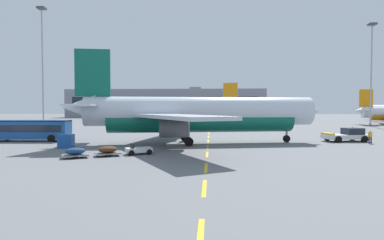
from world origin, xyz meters
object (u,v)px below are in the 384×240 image
at_px(pushback_tug, 347,135).
at_px(apron_light_mast_far, 371,63).
at_px(baggage_train, 108,151).
at_px(airliner_far_right, 189,110).
at_px(apron_shuttle_bus, 27,129).
at_px(uld_cargo_container, 66,141).
at_px(apron_light_mast_near, 42,54).
at_px(airliner_foreground, 197,114).
at_px(ground_crew_worker, 370,136).

xyz_separation_m(pushback_tug, apron_light_mast_far, (22.01, 38.76, 15.44)).
bearing_deg(baggage_train, airliner_far_right, 87.85).
relative_size(apron_shuttle_bus, apron_light_mast_far, 0.46).
xyz_separation_m(pushback_tug, airliner_far_right, (-26.48, 59.30, 3.22)).
xyz_separation_m(uld_cargo_container, apron_light_mast_near, (-23.91, 39.02, 17.01)).
height_order(apron_light_mast_near, apron_light_mast_far, apron_light_mast_near).
xyz_separation_m(airliner_far_right, uld_cargo_container, (-9.86, -68.80, -3.32)).
bearing_deg(apron_light_mast_near, pushback_tug, -26.11).
height_order(airliner_foreground, airliner_far_right, airliner_far_right).
bearing_deg(apron_shuttle_bus, uld_cargo_container, -38.90).
relative_size(airliner_far_right, apron_light_mast_near, 1.22).
bearing_deg(airliner_foreground, apron_light_mast_far, 44.69).
relative_size(airliner_foreground, baggage_train, 4.16).
bearing_deg(apron_light_mast_far, apron_shuttle_bus, -148.92).
bearing_deg(ground_crew_worker, apron_light_mast_far, 64.10).
height_order(airliner_far_right, apron_light_mast_near, apron_light_mast_near).
xyz_separation_m(airliner_far_right, apron_light_mast_near, (-33.77, -29.78, 13.69)).
height_order(baggage_train, apron_light_mast_far, apron_light_mast_far).
xyz_separation_m(airliner_foreground, uld_cargo_container, (-15.28, -5.63, -3.15)).
relative_size(ground_crew_worker, apron_light_mast_far, 0.07).
height_order(airliner_foreground, apron_light_mast_near, apron_light_mast_near).
bearing_deg(pushback_tug, ground_crew_worker, -54.27).
distance_m(airliner_foreground, pushback_tug, 21.64).
xyz_separation_m(uld_cargo_container, apron_light_mast_far, (58.36, 48.25, 15.54)).
bearing_deg(apron_light_mast_far, baggage_train, -133.36).
relative_size(baggage_train, uld_cargo_container, 4.63).
xyz_separation_m(airliner_foreground, apron_light_mast_near, (-39.19, 33.39, 13.86)).
xyz_separation_m(airliner_foreground, airliner_far_right, (-5.42, 63.17, 0.17)).
height_order(pushback_tug, apron_light_mast_far, apron_light_mast_far).
xyz_separation_m(pushback_tug, uld_cargo_container, (-36.35, -9.49, -0.10)).
bearing_deg(uld_cargo_container, pushback_tug, 14.63).
bearing_deg(baggage_train, ground_crew_worker, 22.50).
xyz_separation_m(pushback_tug, apron_light_mast_near, (-60.26, 29.53, 16.91)).
distance_m(apron_shuttle_bus, apron_light_mast_far, 80.30).
relative_size(airliner_far_right, uld_cargo_container, 19.79).
bearing_deg(airliner_foreground, airliner_far_right, 94.90).
height_order(ground_crew_worker, apron_light_mast_near, apron_light_mast_near).
distance_m(pushback_tug, ground_crew_worker, 3.26).
bearing_deg(apron_light_mast_near, apron_shuttle_bus, -65.10).
height_order(airliner_far_right, ground_crew_worker, airliner_far_right).
bearing_deg(apron_light_mast_far, ground_crew_worker, -115.90).
height_order(airliner_foreground, ground_crew_worker, airliner_foreground).
bearing_deg(airliner_far_right, apron_shuttle_bus, -107.33).
distance_m(apron_shuttle_bus, ground_crew_worker, 47.54).
relative_size(airliner_far_right, apron_light_mast_far, 1.35).
xyz_separation_m(apron_shuttle_bus, apron_light_mast_far, (67.63, 40.77, 14.59)).
bearing_deg(apron_light_mast_near, ground_crew_worker, -27.37).
relative_size(airliner_foreground, airliner_far_right, 0.97).
distance_m(airliner_far_right, apron_light_mast_far, 54.07).
xyz_separation_m(airliner_foreground, ground_crew_worker, (22.97, 1.21, -2.94)).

